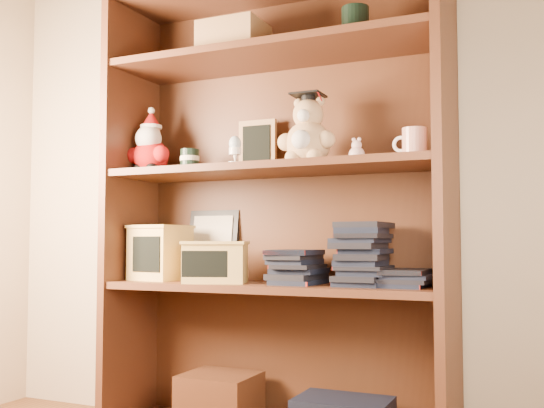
{
  "coord_description": "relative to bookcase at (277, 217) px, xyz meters",
  "views": [
    {
      "loc": [
        0.68,
        -0.68,
        0.69
      ],
      "look_at": [
        -0.21,
        1.3,
        0.82
      ],
      "focal_mm": 42.0,
      "sensor_mm": 36.0,
      "label": 1
    }
  ],
  "objects": [
    {
      "name": "bookcase",
      "position": [
        0.0,
        0.0,
        0.0
      ],
      "size": [
        1.2,
        0.35,
        1.6
      ],
      "color": "#522A17",
      "rests_on": "ground"
    },
    {
      "name": "shelf_lower",
      "position": [
        0.0,
        -0.05,
        -0.24
      ],
      "size": [
        1.14,
        0.33,
        0.02
      ],
      "color": "#522A17",
      "rests_on": "ground"
    },
    {
      "name": "shelf_upper",
      "position": [
        0.0,
        -0.05,
        0.16
      ],
      "size": [
        1.14,
        0.33,
        0.02
      ],
      "color": "#522A17",
      "rests_on": "ground"
    },
    {
      "name": "santa_plush",
      "position": [
        -0.5,
        -0.06,
        0.26
      ],
      "size": [
        0.18,
        0.13,
        0.26
      ],
      "color": "#A50F0F",
      "rests_on": "shelf_upper"
    },
    {
      "name": "teachers_tin",
      "position": [
        -0.33,
        -0.05,
        0.21
      ],
      "size": [
        0.07,
        0.07,
        0.08
      ],
      "color": "black",
      "rests_on": "shelf_upper"
    },
    {
      "name": "chalkboard_plaque",
      "position": [
        -0.11,
        0.06,
        0.26
      ],
      "size": [
        0.15,
        0.08,
        0.19
      ],
      "color": "#9E7547",
      "rests_on": "shelf_upper"
    },
    {
      "name": "egg_cup",
      "position": [
        -0.1,
        -0.13,
        0.23
      ],
      "size": [
        0.05,
        0.05,
        0.1
      ],
      "color": "white",
      "rests_on": "shelf_upper"
    },
    {
      "name": "grad_teddy_bear",
      "position": [
        0.14,
        -0.06,
        0.26
      ],
      "size": [
        0.2,
        0.17,
        0.25
      ],
      "color": "tan",
      "rests_on": "shelf_upper"
    },
    {
      "name": "pink_figurine",
      "position": [
        0.3,
        -0.05,
        0.2
      ],
      "size": [
        0.05,
        0.05,
        0.08
      ],
      "color": "beige",
      "rests_on": "shelf_upper"
    },
    {
      "name": "teacher_mug",
      "position": [
        0.49,
        -0.05,
        0.22
      ],
      "size": [
        0.11,
        0.08,
        0.1
      ],
      "color": "silver",
      "rests_on": "shelf_upper"
    },
    {
      "name": "certificate_frame",
      "position": [
        -0.31,
        0.09,
        -0.1
      ],
      "size": [
        0.21,
        0.05,
        0.26
      ],
      "color": "black",
      "rests_on": "shelf_lower"
    },
    {
      "name": "treats_box",
      "position": [
        -0.45,
        -0.05,
        -0.13
      ],
      "size": [
        0.2,
        0.2,
        0.2
      ],
      "color": "#DBB55A",
      "rests_on": "shelf_lower"
    },
    {
      "name": "pencils_box",
      "position": [
        -0.18,
        -0.12,
        -0.16
      ],
      "size": [
        0.26,
        0.22,
        0.14
      ],
      "color": "#DBB55A",
      "rests_on": "shelf_lower"
    },
    {
      "name": "book_stack_left",
      "position": [
        0.1,
        -0.05,
        -0.17
      ],
      "size": [
        0.14,
        0.2,
        0.11
      ],
      "color": "black",
      "rests_on": "shelf_lower"
    },
    {
      "name": "book_stack_mid",
      "position": [
        0.32,
        -0.05,
        -0.13
      ],
      "size": [
        0.14,
        0.2,
        0.19
      ],
      "color": "black",
      "rests_on": "shelf_lower"
    },
    {
      "name": "book_stack_right",
      "position": [
        0.46,
        -0.05,
        -0.2
      ],
      "size": [
        0.14,
        0.2,
        0.06
      ],
      "color": "black",
      "rests_on": "shelf_lower"
    }
  ]
}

